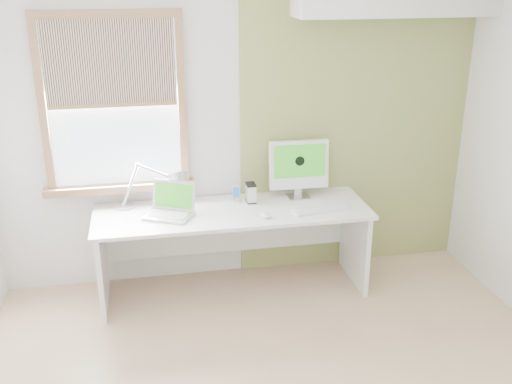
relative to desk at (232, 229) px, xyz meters
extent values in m
cube|color=silver|center=(0.13, 0.32, 0.77)|extent=(4.00, 0.02, 2.60)
cube|color=olive|center=(1.13, 0.30, 0.77)|extent=(2.00, 0.02, 2.60)
cube|color=#8C6345|center=(-1.40, 0.28, 1.02)|extent=(0.06, 0.06, 1.42)
cube|color=#8C6345|center=(-0.34, 0.28, 1.02)|extent=(0.06, 0.06, 1.42)
cube|color=#8C6345|center=(-0.87, 0.28, 1.70)|extent=(1.00, 0.06, 0.06)
cube|color=#8C6345|center=(-0.87, 0.26, 0.34)|extent=(1.20, 0.14, 0.06)
cube|color=#D1E2F9|center=(-0.87, 0.30, 1.02)|extent=(1.00, 0.01, 1.30)
cube|color=beige|center=(-0.87, 0.25, 1.34)|extent=(0.98, 0.02, 0.65)
cube|color=#8C6345|center=(-0.87, 0.25, 1.02)|extent=(0.98, 0.03, 0.03)
cube|color=white|center=(0.00, -0.06, 0.18)|extent=(2.20, 0.70, 0.03)
cube|color=white|center=(-1.05, -0.06, -0.18)|extent=(0.04, 0.64, 0.70)
cube|color=white|center=(1.05, -0.06, -0.18)|extent=(0.04, 0.64, 0.70)
cube|color=white|center=(0.00, 0.26, -0.08)|extent=(2.08, 0.02, 0.48)
cylinder|color=silver|center=(-0.85, 0.17, 0.21)|extent=(0.18, 0.18, 0.02)
sphere|color=silver|center=(-0.85, 0.17, 0.22)|extent=(0.05, 0.05, 0.05)
cylinder|color=silver|center=(-0.79, 0.16, 0.39)|extent=(0.16, 0.04, 0.34)
sphere|color=silver|center=(-0.72, 0.15, 0.55)|extent=(0.05, 0.05, 0.04)
cylinder|color=silver|center=(-0.58, 0.11, 0.50)|extent=(0.30, 0.11, 0.13)
sphere|color=silver|center=(-0.43, 0.07, 0.44)|extent=(0.04, 0.04, 0.04)
cone|color=silver|center=(-0.40, 0.07, 0.41)|extent=(0.22, 0.25, 0.20)
cube|color=silver|center=(-0.51, -0.10, 0.20)|extent=(0.43, 0.38, 0.02)
cube|color=#B2B5B7|center=(-0.51, -0.10, 0.22)|extent=(0.34, 0.27, 0.00)
cube|color=silver|center=(-0.45, 0.01, 0.33)|extent=(0.35, 0.22, 0.23)
cube|color=#2A7F1B|center=(-0.46, 0.00, 0.33)|extent=(0.30, 0.18, 0.19)
cylinder|color=silver|center=(0.06, 0.11, 0.21)|extent=(0.08, 0.08, 0.02)
cube|color=silver|center=(0.06, 0.11, 0.28)|extent=(0.06, 0.01, 0.12)
cube|color=#194C99|center=(0.06, 0.11, 0.28)|extent=(0.05, 0.00, 0.09)
cube|color=silver|center=(0.18, 0.09, 0.27)|extent=(0.07, 0.12, 0.16)
cube|color=black|center=(0.18, 0.09, 0.35)|extent=(0.08, 0.12, 0.01)
cube|color=black|center=(0.18, 0.09, 0.20)|extent=(0.08, 0.12, 0.01)
cube|color=silver|center=(0.59, 0.11, 0.20)|extent=(0.18, 0.16, 0.01)
cube|color=silver|center=(0.59, 0.14, 0.29)|extent=(0.06, 0.02, 0.16)
cube|color=white|center=(0.59, 0.13, 0.48)|extent=(0.50, 0.09, 0.41)
cube|color=#2A7F1B|center=(0.59, 0.10, 0.52)|extent=(0.44, 0.03, 0.27)
cylinder|color=black|center=(0.59, 0.10, 0.52)|extent=(0.08, 0.01, 0.08)
cube|color=white|center=(0.70, -0.20, 0.20)|extent=(0.48, 0.19, 0.02)
cube|color=white|center=(0.70, -0.20, 0.21)|extent=(0.44, 0.15, 0.00)
ellipsoid|color=white|center=(0.23, -0.25, 0.21)|extent=(0.10, 0.13, 0.03)
camera|label=1|loc=(-0.66, -4.44, 2.04)|focal=42.02mm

